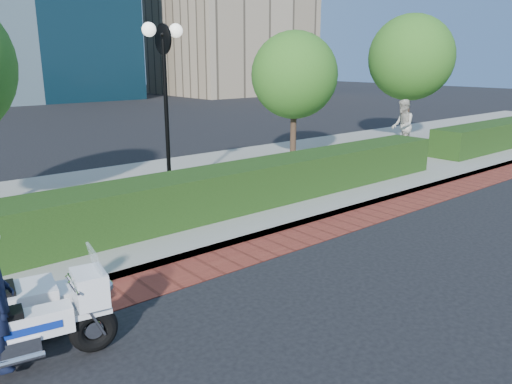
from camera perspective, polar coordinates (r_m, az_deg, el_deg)
ground at (r=8.18m, az=3.11°, el=-10.86°), size 120.00×120.00×0.00m
brick_strip at (r=9.23m, az=-3.31°, el=-7.71°), size 60.00×1.00×0.01m
sidewalk at (r=12.91m, az=-15.37°, el=-1.25°), size 60.00×8.00×0.15m
hedge_main at (r=10.68m, az=-10.13°, el=-1.07°), size 18.00×1.20×1.00m
hedge_far at (r=23.06m, az=26.91°, el=6.11°), size 10.00×1.20×1.00m
lamppost at (r=12.18m, az=-10.34°, el=11.91°), size 1.02×0.70×4.21m
tree_c at (r=16.56m, az=4.41°, el=13.15°), size 2.80×2.80×4.30m
tree_d at (r=21.60m, az=17.30°, el=14.45°), size 3.40×3.40×5.16m
police_motorcycle at (r=6.81m, az=-26.60°, el=-12.24°), size 2.26×1.79×1.83m
pedestrian at (r=19.71m, az=16.39°, el=7.29°), size 1.21×1.19×1.97m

